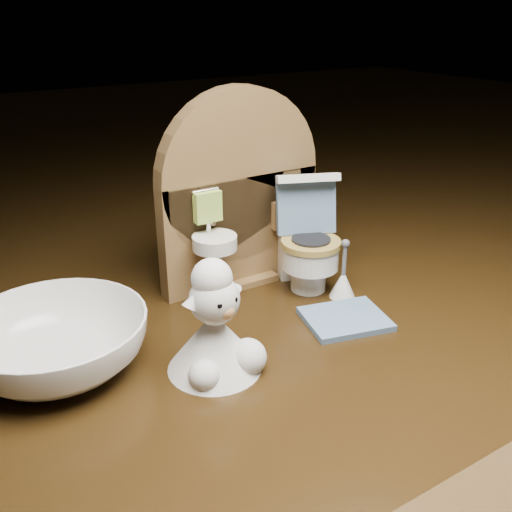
# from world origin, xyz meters

# --- Properties ---
(backdrop_panel) EXTENTS (0.13, 0.05, 0.15)m
(backdrop_panel) POSITION_xyz_m (-0.00, 0.06, 0.07)
(backdrop_panel) COLOR brown
(backdrop_panel) RESTS_ON ground
(toy_toilet) EXTENTS (0.05, 0.06, 0.09)m
(toy_toilet) POSITION_xyz_m (0.04, 0.03, 0.03)
(toy_toilet) COLOR white
(toy_toilet) RESTS_ON ground
(bath_mat) EXTENTS (0.06, 0.06, 0.00)m
(bath_mat) POSITION_xyz_m (0.03, -0.03, 0.00)
(bath_mat) COLOR slate
(bath_mat) RESTS_ON ground
(toilet_brush) EXTENTS (0.02, 0.02, 0.05)m
(toilet_brush) POSITION_xyz_m (0.05, -0.00, 0.01)
(toilet_brush) COLOR white
(toilet_brush) RESTS_ON ground
(plush_lamb) EXTENTS (0.06, 0.06, 0.07)m
(plush_lamb) POSITION_xyz_m (-0.07, -0.03, 0.03)
(plush_lamb) COLOR silver
(plush_lamb) RESTS_ON ground
(ceramic_bowl) EXTENTS (0.12, 0.12, 0.03)m
(ceramic_bowl) POSITION_xyz_m (-0.15, 0.02, 0.02)
(ceramic_bowl) COLOR white
(ceramic_bowl) RESTS_ON ground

